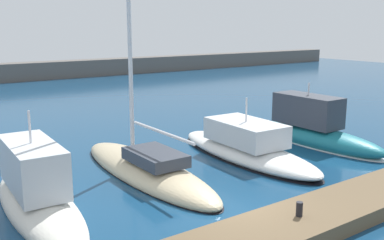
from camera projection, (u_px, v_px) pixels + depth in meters
ground_plane at (235, 217)px, 14.41m from camera, size 120.00×120.00×0.00m
dock_pier at (279, 231)px, 12.85m from camera, size 23.16×2.24×0.50m
motorboat_ivory_second at (36, 191)px, 15.02m from camera, size 2.49×8.03×3.72m
sailboat_sand_third at (146, 166)px, 18.43m from camera, size 2.46×9.90×19.48m
motorboat_white_fourth at (245, 147)px, 20.89m from camera, size 3.09×9.23×3.01m
motorboat_teal_fifth at (313, 129)px, 23.26m from camera, size 2.06×8.00×3.39m
dock_bollard at (299, 209)px, 13.23m from camera, size 0.20×0.20×0.44m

